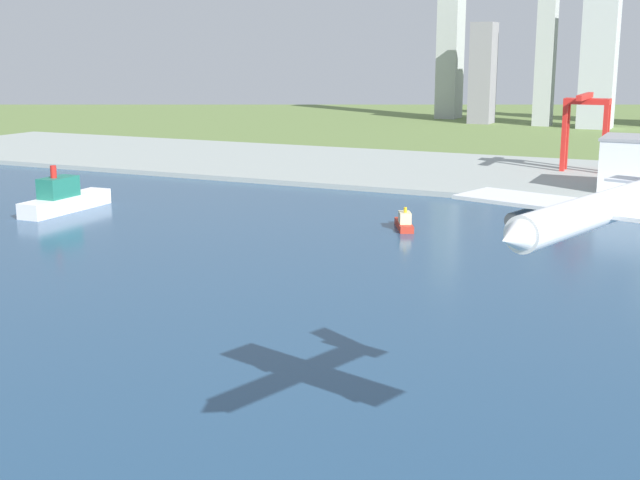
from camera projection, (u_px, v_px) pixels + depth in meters
The scene contains 8 objects.
ground_plane at pixel (524, 280), 233.09m from camera, with size 2400.00×2400.00×0.00m, color olive.
water_bay at pixel (463, 347), 180.05m from camera, with size 840.00×360.00×0.15m, color navy.
industrial_pier at pixel (610, 181), 400.74m from camera, with size 840.00×140.00×2.50m, color #97A09B.
airplane_landing at pixel (604, 209), 101.99m from camera, with size 40.79×46.32×13.26m.
tugboat_small at pixel (404, 222), 299.09m from camera, with size 12.63×19.06×8.01m.
ferry_boat at pixel (64, 199), 330.83m from camera, with size 10.87×43.74×18.54m.
port_crane_red at pixel (586, 116), 418.61m from camera, with size 21.72×38.27×38.64m.
distant_skyline at pixel (637, 46), 686.56m from camera, with size 329.38×81.69×155.19m.
Camera 1 is at (45.20, 72.41, 61.04)m, focal length 47.94 mm.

